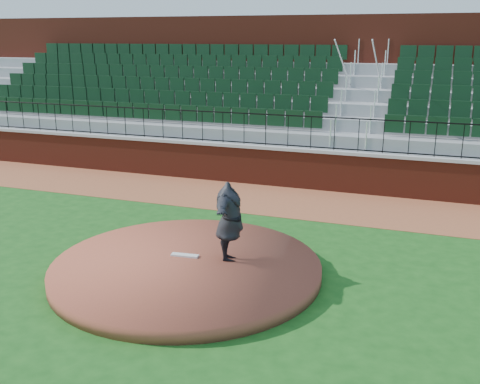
{
  "coord_description": "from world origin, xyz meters",
  "views": [
    {
      "loc": [
        4.1,
        -9.86,
        4.71
      ],
      "look_at": [
        0.0,
        1.5,
        1.3
      ],
      "focal_mm": 41.5,
      "sensor_mm": 36.0,
      "label": 1
    }
  ],
  "objects": [
    {
      "name": "wall_railing",
      "position": [
        0.0,
        7.0,
        1.8
      ],
      "size": [
        34.0,
        0.05,
        1.0
      ],
      "primitive_type": null,
      "color": "black",
      "rests_on": "wall_cap"
    },
    {
      "name": "concourse_wall",
      "position": [
        0.0,
        12.52,
        2.75
      ],
      "size": [
        34.0,
        0.5,
        5.5
      ],
      "primitive_type": "cube",
      "color": "maroon",
      "rests_on": "ground"
    },
    {
      "name": "pitcher",
      "position": [
        0.28,
        0.08,
        1.08
      ],
      "size": [
        1.11,
        2.12,
        1.67
      ],
      "primitive_type": "imported",
      "rotation": [
        0.0,
        0.0,
        1.85
      ],
      "color": "black",
      "rests_on": "pitchers_mound"
    },
    {
      "name": "field_wall",
      "position": [
        0.0,
        7.0,
        0.6
      ],
      "size": [
        34.0,
        0.35,
        1.2
      ],
      "primitive_type": "cube",
      "color": "maroon",
      "rests_on": "ground"
    },
    {
      "name": "ground",
      "position": [
        0.0,
        0.0,
        0.0
      ],
      "size": [
        90.0,
        90.0,
        0.0
      ],
      "primitive_type": "plane",
      "color": "#164D16",
      "rests_on": "ground"
    },
    {
      "name": "pitching_rubber",
      "position": [
        -0.67,
        -0.07,
        0.27
      ],
      "size": [
        0.6,
        0.21,
        0.04
      ],
      "primitive_type": "cube",
      "rotation": [
        0.0,
        0.0,
        0.1
      ],
      "color": "silver",
      "rests_on": "pitchers_mound"
    },
    {
      "name": "wall_cap",
      "position": [
        0.0,
        7.0,
        1.25
      ],
      "size": [
        34.0,
        0.45,
        0.1
      ],
      "primitive_type": "cube",
      "color": "#B7B7B7",
      "rests_on": "field_wall"
    },
    {
      "name": "pitchers_mound",
      "position": [
        -0.5,
        -0.36,
        0.12
      ],
      "size": [
        5.5,
        5.5,
        0.25
      ],
      "primitive_type": "cylinder",
      "color": "brown",
      "rests_on": "ground"
    },
    {
      "name": "seating_stands",
      "position": [
        0.0,
        9.72,
        2.3
      ],
      "size": [
        34.0,
        5.1,
        4.6
      ],
      "primitive_type": null,
      "color": "gray",
      "rests_on": "ground"
    },
    {
      "name": "warning_track",
      "position": [
        0.0,
        5.4,
        0.01
      ],
      "size": [
        34.0,
        3.2,
        0.01
      ],
      "primitive_type": "cube",
      "color": "brown",
      "rests_on": "ground"
    }
  ]
}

